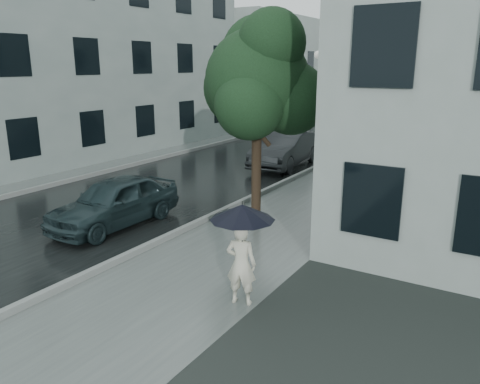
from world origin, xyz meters
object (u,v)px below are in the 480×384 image
Objects in this scene: pedestrian at (241,264)px; lamp_post at (323,102)px; street_tree at (259,80)px; car_far at (285,149)px; car_near at (115,202)px.

pedestrian is 12.70m from lamp_post.
car_far is at bearing 109.51° from street_tree.
street_tree is at bearing 45.47° from car_near.
car_far reaches higher than car_near.
street_tree reaches higher than pedestrian.
car_near is (-5.20, 1.93, -0.10)m from pedestrian.
car_far is at bearing -81.61° from pedestrian.
pedestrian is 0.39× the size of car_near.
car_far is at bearing 88.03° from car_near.
lamp_post is (-3.30, 12.10, 1.99)m from pedestrian.
lamp_post is at bearing -88.61° from pedestrian.
lamp_post is 10.56m from car_near.
street_tree is at bearing -77.97° from pedestrian.
car_near is 0.86× the size of car_far.
pedestrian is 6.11m from street_tree.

